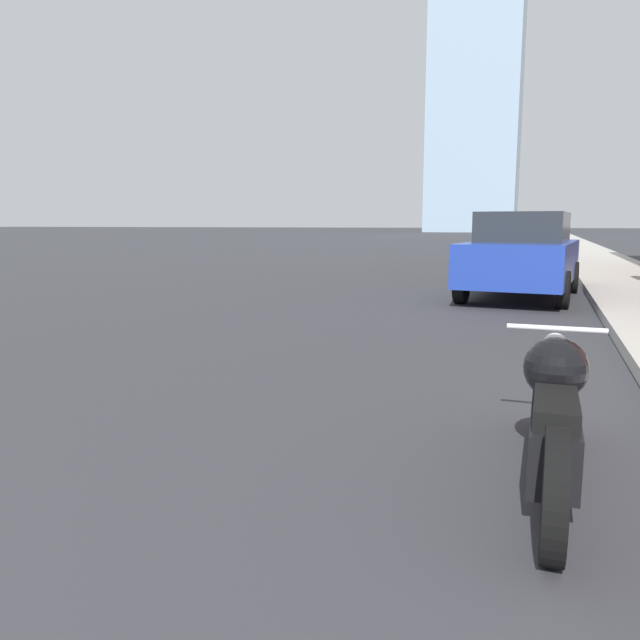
{
  "coord_description": "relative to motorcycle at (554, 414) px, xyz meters",
  "views": [
    {
      "loc": [
        3.36,
        1.02,
        1.45
      ],
      "look_at": [
        1.72,
        5.64,
        0.69
      ],
      "focal_mm": 35.0,
      "sensor_mm": 36.0,
      "label": 1
    }
  ],
  "objects": [
    {
      "name": "parked_car_blue",
      "position": [
        -0.46,
        9.15,
        0.45
      ],
      "size": [
        2.26,
        4.5,
        1.66
      ],
      "rotation": [
        0.0,
        0.0,
        -0.1
      ],
      "color": "#1E3899",
      "rests_on": "ground_plane"
    },
    {
      "name": "parked_car_white",
      "position": [
        -0.48,
        20.44,
        0.42
      ],
      "size": [
        1.96,
        4.03,
        1.61
      ],
      "rotation": [
        0.0,
        0.0,
        0.05
      ],
      "color": "silver",
      "rests_on": "ground_plane"
    },
    {
      "name": "sidewalk",
      "position": [
        1.95,
        35.37,
        -0.32
      ],
      "size": [
        2.34,
        240.0,
        0.15
      ],
      "color": "#B2ADA3",
      "rests_on": "ground_plane"
    },
    {
      "name": "parked_car_silver",
      "position": [
        -0.35,
        31.05,
        0.43
      ],
      "size": [
        1.99,
        4.15,
        1.65
      ],
      "rotation": [
        0.0,
        0.0,
        0.01
      ],
      "color": "#BCBCC1",
      "rests_on": "ground_plane"
    },
    {
      "name": "parked_car_red",
      "position": [
        -0.43,
        43.65,
        0.48
      ],
      "size": [
        2.01,
        4.09,
        1.75
      ],
      "rotation": [
        0.0,
        0.0,
        0.05
      ],
      "color": "red",
      "rests_on": "ground_plane"
    },
    {
      "name": "motorcycle",
      "position": [
        0.0,
        0.0,
        0.0
      ],
      "size": [
        0.62,
        2.27,
        0.8
      ],
      "rotation": [
        0.0,
        0.0,
        -0.01
      ],
      "color": "black",
      "rests_on": "ground_plane"
    }
  ]
}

